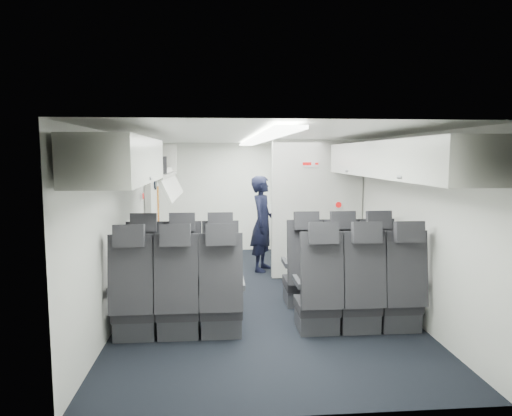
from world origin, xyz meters
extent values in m
cube|color=black|center=(0.00, 0.00, -0.01)|extent=(3.40, 6.00, 0.01)
cube|color=white|center=(0.00, 0.00, 2.15)|extent=(3.40, 6.00, 0.01)
cube|color=silver|center=(0.00, 3.00, 1.07)|extent=(3.40, 0.01, 2.15)
cube|color=silver|center=(0.00, -3.00, 1.07)|extent=(3.40, 0.01, 2.15)
cube|color=silver|center=(-1.70, 0.00, 1.07)|extent=(0.01, 6.00, 2.15)
cube|color=silver|center=(1.70, 0.00, 1.07)|extent=(0.01, 6.00, 2.15)
cube|color=white|center=(0.00, 0.00, 2.11)|extent=(0.25, 5.52, 0.03)
cube|color=black|center=(-1.42, -0.45, 0.27)|extent=(0.44, 0.46, 0.12)
cube|color=#2D2D33|center=(-1.42, -0.45, 0.11)|extent=(0.42, 0.42, 0.22)
cube|color=black|center=(-1.42, -0.67, 0.72)|extent=(0.44, 0.20, 0.80)
cube|color=black|center=(-1.42, -0.72, 1.12)|extent=(0.30, 0.12, 0.23)
cube|color=#2D2D33|center=(-1.64, -0.48, 0.55)|extent=(0.05, 0.40, 0.06)
cube|color=#2D2D33|center=(-1.20, -0.48, 0.55)|extent=(0.05, 0.40, 0.06)
cube|color=black|center=(-0.97, -0.45, 0.27)|extent=(0.44, 0.46, 0.12)
cube|color=#2D2D33|center=(-0.97, -0.45, 0.11)|extent=(0.42, 0.42, 0.22)
cube|color=black|center=(-0.97, -0.67, 0.72)|extent=(0.44, 0.20, 0.80)
cube|color=black|center=(-0.97, -0.72, 1.12)|extent=(0.30, 0.12, 0.23)
cube|color=#2D2D33|center=(-1.19, -0.48, 0.55)|extent=(0.05, 0.40, 0.06)
cube|color=#2D2D33|center=(-0.75, -0.48, 0.55)|extent=(0.05, 0.40, 0.06)
cube|color=black|center=(-0.52, -0.45, 0.27)|extent=(0.44, 0.46, 0.12)
cube|color=#2D2D33|center=(-0.52, -0.45, 0.11)|extent=(0.42, 0.42, 0.22)
cube|color=black|center=(-0.52, -0.67, 0.72)|extent=(0.44, 0.20, 0.80)
cube|color=black|center=(-0.52, -0.72, 1.12)|extent=(0.30, 0.12, 0.23)
cube|color=#2D2D33|center=(-0.74, -0.48, 0.55)|extent=(0.05, 0.40, 0.06)
cube|color=#2D2D33|center=(-0.30, -0.48, 0.55)|extent=(0.05, 0.40, 0.06)
cube|color=black|center=(0.52, -0.45, 0.27)|extent=(0.44, 0.46, 0.12)
cube|color=#2D2D33|center=(0.52, -0.45, 0.11)|extent=(0.42, 0.42, 0.22)
cube|color=black|center=(0.52, -0.67, 0.72)|extent=(0.44, 0.20, 0.80)
cube|color=black|center=(0.52, -0.72, 1.12)|extent=(0.30, 0.12, 0.23)
cube|color=#2D2D33|center=(0.30, -0.48, 0.55)|extent=(0.05, 0.40, 0.06)
cube|color=#2D2D33|center=(0.74, -0.48, 0.55)|extent=(0.05, 0.40, 0.06)
cube|color=black|center=(0.97, -0.45, 0.27)|extent=(0.44, 0.46, 0.12)
cube|color=#2D2D33|center=(0.97, -0.45, 0.11)|extent=(0.42, 0.42, 0.22)
cube|color=black|center=(0.97, -0.67, 0.72)|extent=(0.44, 0.20, 0.80)
cube|color=black|center=(0.97, -0.72, 1.12)|extent=(0.30, 0.12, 0.23)
cube|color=#2D2D33|center=(0.75, -0.48, 0.55)|extent=(0.05, 0.40, 0.06)
cube|color=#2D2D33|center=(1.19, -0.48, 0.55)|extent=(0.05, 0.40, 0.06)
cube|color=black|center=(1.42, -0.45, 0.27)|extent=(0.44, 0.46, 0.12)
cube|color=#2D2D33|center=(1.42, -0.45, 0.11)|extent=(0.42, 0.42, 0.22)
cube|color=black|center=(1.42, -0.67, 0.72)|extent=(0.44, 0.20, 0.80)
cube|color=black|center=(1.42, -0.72, 1.12)|extent=(0.30, 0.12, 0.23)
cube|color=#2D2D33|center=(1.20, -0.48, 0.55)|extent=(0.05, 0.40, 0.06)
cube|color=#2D2D33|center=(1.64, -0.48, 0.55)|extent=(0.05, 0.40, 0.06)
cube|color=black|center=(-1.42, -1.35, 0.27)|extent=(0.44, 0.46, 0.12)
cube|color=#2D2D33|center=(-1.42, -1.35, 0.11)|extent=(0.42, 0.42, 0.22)
cube|color=black|center=(-1.42, -1.57, 0.72)|extent=(0.44, 0.20, 0.80)
cube|color=black|center=(-1.42, -1.62, 1.12)|extent=(0.30, 0.12, 0.23)
cube|color=#2D2D33|center=(-1.64, -1.38, 0.55)|extent=(0.05, 0.40, 0.06)
cube|color=#2D2D33|center=(-1.20, -1.38, 0.55)|extent=(0.05, 0.40, 0.06)
cube|color=black|center=(-0.97, -1.35, 0.27)|extent=(0.44, 0.46, 0.12)
cube|color=#2D2D33|center=(-0.97, -1.35, 0.11)|extent=(0.42, 0.42, 0.22)
cube|color=black|center=(-0.97, -1.57, 0.72)|extent=(0.44, 0.20, 0.80)
cube|color=black|center=(-0.97, -1.62, 1.12)|extent=(0.30, 0.12, 0.23)
cube|color=#2D2D33|center=(-1.19, -1.38, 0.55)|extent=(0.05, 0.40, 0.06)
cube|color=#2D2D33|center=(-0.75, -1.38, 0.55)|extent=(0.05, 0.40, 0.06)
cube|color=black|center=(-0.52, -1.35, 0.27)|extent=(0.44, 0.46, 0.12)
cube|color=#2D2D33|center=(-0.52, -1.35, 0.11)|extent=(0.42, 0.42, 0.22)
cube|color=black|center=(-0.52, -1.57, 0.72)|extent=(0.44, 0.20, 0.80)
cube|color=black|center=(-0.52, -1.62, 1.12)|extent=(0.30, 0.12, 0.23)
cube|color=#2D2D33|center=(-0.74, -1.38, 0.55)|extent=(0.05, 0.40, 0.06)
cube|color=#2D2D33|center=(-0.30, -1.38, 0.55)|extent=(0.05, 0.40, 0.06)
cube|color=black|center=(0.52, -1.35, 0.27)|extent=(0.44, 0.46, 0.12)
cube|color=#2D2D33|center=(0.52, -1.35, 0.11)|extent=(0.42, 0.42, 0.22)
cube|color=black|center=(0.52, -1.57, 0.72)|extent=(0.44, 0.20, 0.80)
cube|color=black|center=(0.52, -1.62, 1.12)|extent=(0.30, 0.12, 0.23)
cube|color=#2D2D33|center=(0.30, -1.38, 0.55)|extent=(0.05, 0.40, 0.06)
cube|color=#2D2D33|center=(0.74, -1.38, 0.55)|extent=(0.05, 0.40, 0.06)
cube|color=black|center=(0.97, -1.35, 0.27)|extent=(0.44, 0.46, 0.12)
cube|color=#2D2D33|center=(0.97, -1.35, 0.11)|extent=(0.42, 0.42, 0.22)
cube|color=black|center=(0.97, -1.57, 0.72)|extent=(0.44, 0.20, 0.80)
cube|color=black|center=(0.97, -1.62, 1.12)|extent=(0.30, 0.12, 0.23)
cube|color=#2D2D33|center=(0.75, -1.38, 0.55)|extent=(0.05, 0.40, 0.06)
cube|color=#2D2D33|center=(1.19, -1.38, 0.55)|extent=(0.05, 0.40, 0.06)
cube|color=black|center=(1.42, -1.35, 0.27)|extent=(0.44, 0.46, 0.12)
cube|color=#2D2D33|center=(1.42, -1.35, 0.11)|extent=(0.42, 0.42, 0.22)
cube|color=black|center=(1.42, -1.57, 0.72)|extent=(0.44, 0.20, 0.80)
cube|color=black|center=(1.42, -1.62, 1.12)|extent=(0.30, 0.12, 0.23)
cube|color=#2D2D33|center=(1.20, -1.38, 0.55)|extent=(0.05, 0.40, 0.06)
cube|color=#2D2D33|center=(1.64, -1.38, 0.55)|extent=(0.05, 0.40, 0.06)
cube|color=silver|center=(-1.40, -2.00, 1.86)|extent=(0.52, 1.80, 0.40)
cylinder|color=slate|center=(-1.15, -2.00, 1.70)|extent=(0.04, 0.10, 0.04)
cube|color=#9E9E93|center=(-1.40, -0.25, 1.66)|extent=(0.52, 1.70, 0.04)
cube|color=silver|center=(-1.66, -0.25, 1.86)|extent=(0.06, 1.70, 0.44)
cube|color=silver|center=(-1.40, -1.08, 1.86)|extent=(0.52, 0.04, 0.40)
cube|color=silver|center=(-1.40, 0.58, 1.86)|extent=(0.52, 0.04, 0.40)
cube|color=silver|center=(-1.15, -0.25, 1.55)|extent=(0.21, 1.61, 0.38)
cube|color=silver|center=(1.40, -2.00, 1.86)|extent=(0.52, 1.80, 0.40)
cylinder|color=slate|center=(1.15, -2.00, 1.70)|extent=(0.04, 0.10, 0.04)
cube|color=silver|center=(1.40, -0.25, 1.86)|extent=(0.52, 1.70, 0.40)
cylinder|color=slate|center=(1.15, -0.25, 1.70)|extent=(0.04, 0.10, 0.04)
cube|color=silver|center=(0.98, 0.80, 1.07)|extent=(1.40, 0.12, 2.13)
cube|color=white|center=(0.85, 0.73, 1.78)|extent=(0.24, 0.01, 0.10)
cube|color=red|center=(0.80, 0.72, 1.78)|extent=(0.13, 0.01, 0.04)
cube|color=red|center=(0.95, 0.72, 1.78)|extent=(0.05, 0.01, 0.03)
cylinder|color=white|center=(1.30, 0.73, 1.15)|extent=(0.11, 0.01, 0.11)
cylinder|color=red|center=(1.30, 0.72, 1.15)|extent=(0.09, 0.01, 0.09)
cube|color=#939399|center=(0.95, 2.72, 0.95)|extent=(0.85, 0.50, 1.90)
cube|color=#3F3F42|center=(0.95, 2.46, 0.50)|extent=(0.80, 0.01, 0.02)
cube|color=#3F3F42|center=(0.95, 2.46, 1.00)|extent=(0.80, 0.01, 0.02)
cube|color=#3F3F42|center=(0.95, 2.46, 1.50)|extent=(0.80, 0.01, 0.02)
cube|color=silver|center=(-1.64, 1.55, 0.95)|extent=(0.10, 0.92, 1.86)
cylinder|color=black|center=(-1.58, 1.55, 1.45)|extent=(0.03, 0.22, 0.22)
cube|color=gold|center=(-1.58, 1.85, 1.00)|extent=(0.02, 0.10, 0.75)
cylinder|color=white|center=(-1.67, 0.80, 1.30)|extent=(0.01, 0.11, 0.11)
cylinder|color=red|center=(-1.66, 0.80, 1.30)|extent=(0.01, 0.09, 0.09)
imported|color=black|center=(0.18, 1.31, 0.79)|extent=(0.55, 0.67, 1.57)
cube|color=black|center=(-1.36, -0.56, 1.79)|extent=(0.40, 0.31, 0.21)
cube|color=white|center=(0.37, 1.26, 1.06)|extent=(0.22, 0.05, 0.15)
camera|label=1|loc=(-0.54, -6.11, 1.90)|focal=32.00mm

